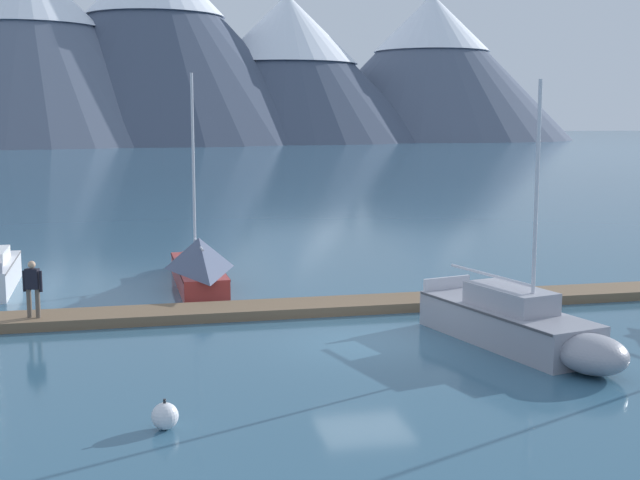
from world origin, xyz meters
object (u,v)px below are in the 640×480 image
at_px(sailboat_second_berth, 198,262).
at_px(person_on_dock, 33,286).
at_px(sailboat_mid_dock_port, 520,325).
at_px(mooring_buoy_inner_mooring, 165,416).

height_order(sailboat_second_berth, person_on_dock, sailboat_second_berth).
bearing_deg(sailboat_mid_dock_port, sailboat_second_berth, 127.49).
distance_m(person_on_dock, mooring_buoy_inner_mooring, 9.84).
relative_size(sailboat_mid_dock_port, mooring_buoy_inner_mooring, 11.67).
relative_size(person_on_dock, mooring_buoy_inner_mooring, 2.73).
xyz_separation_m(sailboat_mid_dock_port, person_on_dock, (-12.99, 4.96, 0.63)).
height_order(sailboat_mid_dock_port, mooring_buoy_inner_mooring, sailboat_mid_dock_port).
bearing_deg(person_on_dock, sailboat_mid_dock_port, -20.91).
relative_size(sailboat_second_berth, person_on_dock, 4.57).
distance_m(sailboat_second_berth, mooring_buoy_inner_mooring, 14.53).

